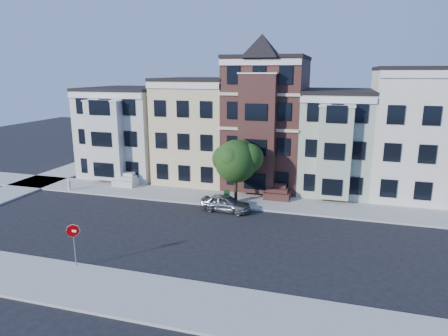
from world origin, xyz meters
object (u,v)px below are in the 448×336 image
(street_tree, at_px, (236,164))
(stop_sign, at_px, (74,242))
(newspaper_box, at_px, (227,197))
(parked_car, at_px, (225,203))
(fire_hydrant, at_px, (69,186))

(street_tree, relative_size, stop_sign, 2.33)
(newspaper_box, height_order, stop_sign, stop_sign)
(parked_car, distance_m, newspaper_box, 1.49)
(newspaper_box, xyz_separation_m, fire_hydrant, (-15.14, -0.36, -0.17))
(parked_car, xyz_separation_m, newspaper_box, (-0.31, 1.46, 0.02))
(newspaper_box, bearing_deg, street_tree, 31.02)
(stop_sign, bearing_deg, parked_car, 55.00)
(street_tree, height_order, stop_sign, street_tree)
(parked_car, xyz_separation_m, fire_hydrant, (-15.44, 1.10, -0.15))
(stop_sign, bearing_deg, newspaper_box, 58.72)
(street_tree, height_order, newspaper_box, street_tree)
(fire_hydrant, bearing_deg, newspaper_box, 1.37)
(newspaper_box, relative_size, fire_hydrant, 1.46)
(street_tree, relative_size, parked_car, 1.65)
(parked_car, height_order, stop_sign, stop_sign)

